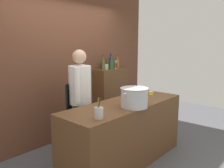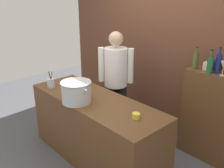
# 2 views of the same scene
# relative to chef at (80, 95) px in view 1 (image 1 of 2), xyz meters

# --- Properties ---
(ground_plane) EXTENTS (8.00, 8.00, 0.00)m
(ground_plane) POSITION_rel_chef_xyz_m (0.30, -0.65, -0.96)
(ground_plane) COLOR #4C4C51
(brick_back_panel) EXTENTS (4.40, 0.10, 3.00)m
(brick_back_panel) POSITION_rel_chef_xyz_m (0.30, 0.75, 0.54)
(brick_back_panel) COLOR brown
(brick_back_panel) RESTS_ON ground_plane
(prep_counter) EXTENTS (2.03, 0.70, 0.90)m
(prep_counter) POSITION_rel_chef_xyz_m (0.30, -0.65, -0.51)
(prep_counter) COLOR brown
(prep_counter) RESTS_ON ground_plane
(bar_cabinet) EXTENTS (0.76, 0.32, 1.23)m
(bar_cabinet) POSITION_rel_chef_xyz_m (1.30, 0.54, -0.35)
(bar_cabinet) COLOR brown
(bar_cabinet) RESTS_ON ground_plane
(chef) EXTENTS (0.45, 0.42, 1.66)m
(chef) POSITION_rel_chef_xyz_m (0.00, 0.00, 0.00)
(chef) COLOR black
(chef) RESTS_ON ground_plane
(stockpot_large) EXTENTS (0.44, 0.38, 0.26)m
(stockpot_large) POSITION_rel_chef_xyz_m (0.21, -0.87, 0.07)
(stockpot_large) COLOR #B7BABF
(stockpot_large) RESTS_ON prep_counter
(utensil_crock) EXTENTS (0.10, 0.10, 0.24)m
(utensil_crock) POSITION_rel_chef_xyz_m (-0.44, -0.85, 0.00)
(utensil_crock) COLOR #B7BABF
(utensil_crock) RESTS_ON prep_counter
(butter_jar) EXTENTS (0.09, 0.09, 0.06)m
(butter_jar) POSITION_rel_chef_xyz_m (1.00, -0.64, -0.03)
(butter_jar) COLOR yellow
(butter_jar) RESTS_ON prep_counter
(wine_bottle_amber) EXTENTS (0.08, 0.08, 0.28)m
(wine_bottle_amber) POSITION_rel_chef_xyz_m (1.50, 0.53, 0.37)
(wine_bottle_amber) COLOR #8C5919
(wine_bottle_amber) RESTS_ON bar_cabinet
(wine_bottle_olive) EXTENTS (0.07, 0.07, 0.29)m
(wine_bottle_olive) POSITION_rel_chef_xyz_m (1.01, 0.48, 0.38)
(wine_bottle_olive) COLOR #475123
(wine_bottle_olive) RESTS_ON bar_cabinet
(wine_bottle_cobalt) EXTENTS (0.07, 0.07, 0.32)m
(wine_bottle_cobalt) POSITION_rel_chef_xyz_m (1.29, 0.53, 0.39)
(wine_bottle_cobalt) COLOR navy
(wine_bottle_cobalt) RESTS_ON bar_cabinet
(wine_bottle_green) EXTENTS (0.08, 0.08, 0.30)m
(wine_bottle_green) POSITION_rel_chef_xyz_m (1.22, 0.45, 0.37)
(wine_bottle_green) COLOR #1E592D
(wine_bottle_green) RESTS_ON bar_cabinet
(wine_glass_tall) EXTENTS (0.08, 0.08, 0.18)m
(wine_glass_tall) POSITION_rel_chef_xyz_m (1.38, 0.47, 0.40)
(wine_glass_tall) COLOR silver
(wine_glass_tall) RESTS_ON bar_cabinet
(spice_tin_navy) EXTENTS (0.09, 0.09, 0.12)m
(spice_tin_navy) POSITION_rel_chef_xyz_m (1.20, 0.64, 0.33)
(spice_tin_navy) COLOR navy
(spice_tin_navy) RESTS_ON bar_cabinet
(spice_tin_cream) EXTENTS (0.08, 0.08, 0.11)m
(spice_tin_cream) POSITION_rel_chef_xyz_m (1.15, 0.55, 0.32)
(spice_tin_cream) COLOR beige
(spice_tin_cream) RESTS_ON bar_cabinet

